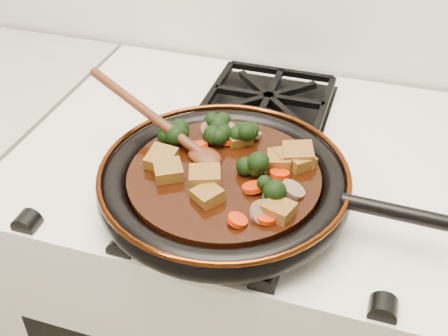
% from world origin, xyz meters
% --- Properties ---
extents(stove, '(0.76, 0.60, 0.90)m').
position_xyz_m(stove, '(0.00, 1.69, 0.45)').
color(stove, white).
rests_on(stove, ground).
extents(burner_grate_front, '(0.23, 0.23, 0.03)m').
position_xyz_m(burner_grate_front, '(0.00, 1.55, 0.91)').
color(burner_grate_front, black).
rests_on(burner_grate_front, stove).
extents(burner_grate_back, '(0.23, 0.23, 0.03)m').
position_xyz_m(burner_grate_back, '(0.00, 1.83, 0.91)').
color(burner_grate_back, black).
rests_on(burner_grate_back, stove).
extents(skillet, '(0.49, 0.37, 0.05)m').
position_xyz_m(skillet, '(0.01, 1.54, 0.94)').
color(skillet, black).
rests_on(skillet, burner_grate_front).
extents(braising_sauce, '(0.28, 0.28, 0.02)m').
position_xyz_m(braising_sauce, '(0.00, 1.54, 0.95)').
color(braising_sauce, black).
rests_on(braising_sauce, skillet).
extents(tofu_cube_0, '(0.05, 0.05, 0.02)m').
position_xyz_m(tofu_cube_0, '(0.10, 1.59, 0.97)').
color(tofu_cube_0, brown).
rests_on(tofu_cube_0, braising_sauce).
extents(tofu_cube_1, '(0.05, 0.05, 0.02)m').
position_xyz_m(tofu_cube_1, '(0.00, 1.48, 0.97)').
color(tofu_cube_1, brown).
rests_on(tofu_cube_1, braising_sauce).
extents(tofu_cube_2, '(0.05, 0.05, 0.02)m').
position_xyz_m(tofu_cube_2, '(0.10, 1.48, 0.97)').
color(tofu_cube_2, brown).
rests_on(tofu_cube_2, braising_sauce).
extents(tofu_cube_3, '(0.04, 0.04, 0.02)m').
position_xyz_m(tofu_cube_3, '(0.07, 1.59, 0.97)').
color(tofu_cube_3, brown).
rests_on(tofu_cube_3, braising_sauce).
extents(tofu_cube_4, '(0.06, 0.06, 0.03)m').
position_xyz_m(tofu_cube_4, '(-0.01, 1.51, 0.97)').
color(tofu_cube_4, brown).
rests_on(tofu_cube_4, braising_sauce).
extents(tofu_cube_5, '(0.05, 0.05, 0.02)m').
position_xyz_m(tofu_cube_5, '(-0.07, 1.51, 0.97)').
color(tofu_cube_5, brown).
rests_on(tofu_cube_5, braising_sauce).
extents(tofu_cube_6, '(0.04, 0.05, 0.03)m').
position_xyz_m(tofu_cube_6, '(-0.09, 1.53, 0.97)').
color(tofu_cube_6, brown).
rests_on(tofu_cube_6, braising_sauce).
extents(tofu_cube_7, '(0.05, 0.05, 0.02)m').
position_xyz_m(tofu_cube_7, '(0.08, 1.60, 0.97)').
color(tofu_cube_7, brown).
rests_on(tofu_cube_7, braising_sauce).
extents(tofu_cube_8, '(0.06, 0.06, 0.03)m').
position_xyz_m(tofu_cube_8, '(0.10, 1.61, 0.97)').
color(tofu_cube_8, brown).
rests_on(tofu_cube_8, braising_sauce).
extents(tofu_cube_9, '(0.05, 0.05, 0.02)m').
position_xyz_m(tofu_cube_9, '(0.00, 1.63, 0.97)').
color(tofu_cube_9, brown).
rests_on(tofu_cube_9, braising_sauce).
extents(broccoli_floret_0, '(0.06, 0.06, 0.05)m').
position_xyz_m(broccoli_floret_0, '(-0.10, 1.59, 0.97)').
color(broccoli_floret_0, black).
rests_on(broccoli_floret_0, braising_sauce).
extents(broccoli_floret_1, '(0.08, 0.08, 0.06)m').
position_xyz_m(broccoli_floret_1, '(-0.04, 1.64, 0.97)').
color(broccoli_floret_1, black).
rests_on(broccoli_floret_1, braising_sauce).
extents(broccoli_floret_2, '(0.09, 0.09, 0.07)m').
position_xyz_m(broccoli_floret_2, '(0.04, 1.56, 0.97)').
color(broccoli_floret_2, black).
rests_on(broccoli_floret_2, braising_sauce).
extents(broccoli_floret_3, '(0.09, 0.09, 0.06)m').
position_xyz_m(broccoli_floret_3, '(0.08, 1.51, 0.97)').
color(broccoli_floret_3, black).
rests_on(broccoli_floret_3, braising_sauce).
extents(broccoli_floret_4, '(0.09, 0.09, 0.07)m').
position_xyz_m(broccoli_floret_4, '(-0.03, 1.61, 0.97)').
color(broccoli_floret_4, black).
rests_on(broccoli_floret_4, braising_sauce).
extents(broccoli_floret_5, '(0.09, 0.09, 0.07)m').
position_xyz_m(broccoli_floret_5, '(0.01, 1.63, 0.97)').
color(broccoli_floret_5, black).
rests_on(broccoli_floret_5, braising_sauce).
extents(carrot_coin_0, '(0.03, 0.03, 0.02)m').
position_xyz_m(carrot_coin_0, '(0.05, 1.52, 0.96)').
color(carrot_coin_0, red).
rests_on(carrot_coin_0, braising_sauce).
extents(carrot_coin_1, '(0.03, 0.03, 0.01)m').
position_xyz_m(carrot_coin_1, '(0.08, 1.56, 0.96)').
color(carrot_coin_1, red).
rests_on(carrot_coin_1, braising_sauce).
extents(carrot_coin_2, '(0.03, 0.03, 0.02)m').
position_xyz_m(carrot_coin_2, '(0.05, 1.45, 0.96)').
color(carrot_coin_2, red).
rests_on(carrot_coin_2, braising_sauce).
extents(carrot_coin_3, '(0.03, 0.03, 0.02)m').
position_xyz_m(carrot_coin_3, '(-0.05, 1.59, 0.96)').
color(carrot_coin_3, red).
rests_on(carrot_coin_3, braising_sauce).
extents(carrot_coin_4, '(0.03, 0.03, 0.01)m').
position_xyz_m(carrot_coin_4, '(-0.01, 1.62, 0.96)').
color(carrot_coin_4, red).
rests_on(carrot_coin_4, braising_sauce).
extents(carrot_coin_5, '(0.03, 0.03, 0.01)m').
position_xyz_m(carrot_coin_5, '(0.09, 1.47, 0.96)').
color(carrot_coin_5, red).
rests_on(carrot_coin_5, braising_sauce).
extents(mushroom_slice_0, '(0.03, 0.03, 0.03)m').
position_xyz_m(mushroom_slice_0, '(-0.05, 1.63, 0.97)').
color(mushroom_slice_0, brown).
rests_on(mushroom_slice_0, braising_sauce).
extents(mushroom_slice_1, '(0.05, 0.05, 0.02)m').
position_xyz_m(mushroom_slice_1, '(0.11, 1.53, 0.97)').
color(mushroom_slice_1, brown).
rests_on(mushroom_slice_1, braising_sauce).
extents(mushroom_slice_2, '(0.05, 0.05, 0.02)m').
position_xyz_m(mushroom_slice_2, '(0.01, 1.64, 0.97)').
color(mushroom_slice_2, brown).
rests_on(mushroom_slice_2, braising_sauce).
extents(mushroom_slice_3, '(0.05, 0.05, 0.03)m').
position_xyz_m(mushroom_slice_3, '(0.08, 1.47, 0.97)').
color(mushroom_slice_3, brown).
rests_on(mushroom_slice_3, braising_sauce).
extents(mushroom_slice_4, '(0.04, 0.04, 0.03)m').
position_xyz_m(mushroom_slice_4, '(-0.01, 1.64, 0.97)').
color(mushroom_slice_4, brown).
rests_on(mushroom_slice_4, braising_sauce).
extents(wooden_spoon, '(0.15, 0.08, 0.24)m').
position_xyz_m(wooden_spoon, '(-0.09, 1.59, 0.98)').
color(wooden_spoon, '#4E2210').
rests_on(wooden_spoon, braising_sauce).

